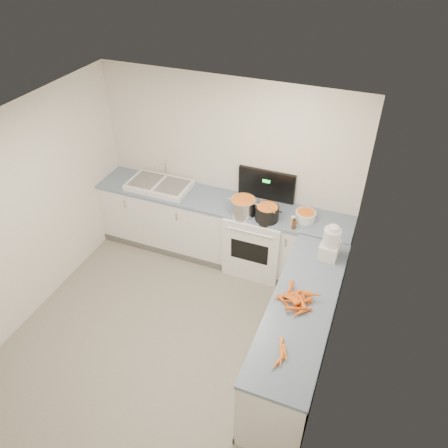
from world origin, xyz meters
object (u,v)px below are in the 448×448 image
at_px(food_processor, 330,244).
at_px(stove, 257,238).
at_px(mixing_bowl, 305,216).
at_px(extract_bottle, 294,224).
at_px(sink, 159,185).
at_px(steel_pot, 243,207).
at_px(black_pot, 267,214).
at_px(spice_jar, 293,221).

bearing_deg(food_processor, stove, 150.11).
bearing_deg(stove, mixing_bowl, 0.60).
xyz_separation_m(mixing_bowl, extract_bottle, (-0.09, -0.23, 0.00)).
bearing_deg(sink, mixing_bowl, -0.26).
distance_m(steel_pot, mixing_bowl, 0.78).
xyz_separation_m(stove, black_pot, (0.15, -0.16, 0.55)).
bearing_deg(steel_pot, spice_jar, 0.83).
relative_size(steel_pot, mixing_bowl, 1.29).
relative_size(stove, black_pot, 4.67).
xyz_separation_m(stove, mixing_bowl, (0.60, 0.01, 0.52)).
height_order(sink, steel_pot, sink).
xyz_separation_m(black_pot, food_processor, (0.85, -0.41, 0.09)).
bearing_deg(stove, extract_bottle, -23.68).
xyz_separation_m(sink, mixing_bowl, (2.05, -0.01, 0.02)).
xyz_separation_m(steel_pot, food_processor, (1.16, -0.42, 0.08)).
xyz_separation_m(steel_pot, extract_bottle, (0.67, -0.07, -0.04)).
xyz_separation_m(steel_pot, mixing_bowl, (0.76, 0.16, -0.04)).
relative_size(black_pot, food_processor, 0.71).
bearing_deg(food_processor, mixing_bowl, 124.58).
bearing_deg(food_processor, spice_jar, 140.66).
height_order(stove, spice_jar, stove).
distance_m(steel_pot, black_pot, 0.32).
bearing_deg(mixing_bowl, spice_jar, -128.44).
relative_size(mixing_bowl, food_processor, 0.61).
bearing_deg(black_pot, sink, 173.70).
relative_size(sink, steel_pot, 2.66).
height_order(extract_bottle, food_processor, food_processor).
xyz_separation_m(sink, extract_bottle, (1.96, -0.24, 0.02)).
distance_m(steel_pot, extract_bottle, 0.68).
bearing_deg(extract_bottle, spice_jar, 112.78).
bearing_deg(food_processor, sink, 166.46).
relative_size(stove, mixing_bowl, 5.44).
distance_m(black_pot, extract_bottle, 0.36).
height_order(stove, extract_bottle, stove).
relative_size(spice_jar, food_processor, 0.25).
xyz_separation_m(sink, black_pot, (1.60, -0.18, 0.05)).
height_order(steel_pot, spice_jar, steel_pot).
relative_size(extract_bottle, spice_jar, 1.21).
relative_size(stove, sink, 1.58).
bearing_deg(extract_bottle, food_processor, -35.63).
distance_m(stove, steel_pot, 0.61).
height_order(black_pot, extract_bottle, black_pot).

